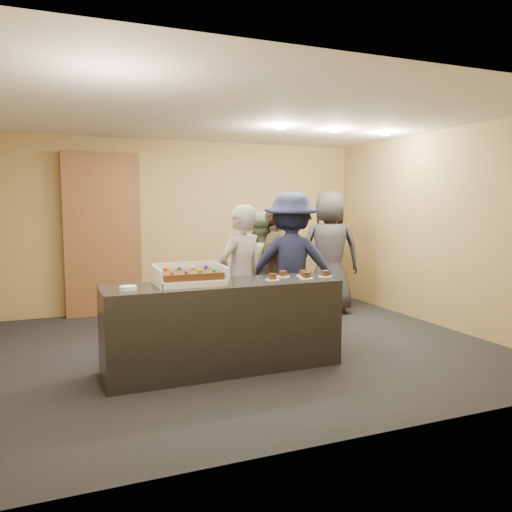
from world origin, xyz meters
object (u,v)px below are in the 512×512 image
at_px(sheet_cake, 191,275).
at_px(plate_stack, 128,288).
at_px(cake_box, 190,280).
at_px(person_sage_man, 258,269).
at_px(person_brown_extra, 275,268).
at_px(person_dark_suit, 330,252).
at_px(serving_counter, 223,326).
at_px(storage_cabinet, 103,235).
at_px(person_navy_man, 291,266).
at_px(person_server_grey, 241,279).

relative_size(sheet_cake, plate_stack, 3.62).
distance_m(cake_box, person_sage_man, 2.06).
bearing_deg(person_brown_extra, plate_stack, -9.79).
bearing_deg(person_dark_suit, serving_counter, 61.21).
bearing_deg(person_dark_suit, plate_stack, 53.57).
height_order(storage_cabinet, person_navy_man, storage_cabinet).
bearing_deg(storage_cabinet, person_navy_man, -47.08).
bearing_deg(person_navy_man, person_server_grey, 46.35).
bearing_deg(storage_cabinet, person_server_grey, -63.58).
bearing_deg(cake_box, person_brown_extra, 41.58).
bearing_deg(storage_cabinet, person_brown_extra, -38.61).
bearing_deg(person_server_grey, person_brown_extra, -156.96).
distance_m(plate_stack, person_dark_suit, 3.92).
xyz_separation_m(cake_box, person_brown_extra, (1.55, 1.37, -0.12)).
bearing_deg(serving_counter, person_navy_man, 34.83).
bearing_deg(person_server_grey, person_sage_man, -145.47).
bearing_deg(serving_counter, plate_stack, -174.13).
bearing_deg(person_sage_man, storage_cabinet, -50.97).
relative_size(storage_cabinet, person_server_grey, 1.46).
bearing_deg(sheet_cake, serving_counter, -0.00).
xyz_separation_m(plate_stack, person_navy_man, (2.14, 0.95, 0.00)).
relative_size(person_server_grey, person_navy_man, 0.92).
relative_size(person_sage_man, person_navy_man, 0.86).
height_order(person_server_grey, person_navy_man, person_navy_man).
bearing_deg(person_navy_man, person_dark_suit, -113.64).
distance_m(person_sage_man, person_navy_man, 0.74).
bearing_deg(person_sage_man, sheet_cake, 36.26).
xyz_separation_m(storage_cabinet, plate_stack, (-0.06, -3.19, -0.31)).
bearing_deg(person_brown_extra, cake_box, -2.98).
bearing_deg(serving_counter, sheet_cake, 179.42).
distance_m(storage_cabinet, person_dark_suit, 3.48).
relative_size(person_navy_man, person_dark_suit, 0.97).
relative_size(serving_counter, plate_stack, 15.05).
bearing_deg(person_server_grey, person_navy_man, 178.76).
xyz_separation_m(plate_stack, person_brown_extra, (2.17, 1.50, -0.09)).
height_order(plate_stack, person_server_grey, person_server_grey).
distance_m(sheet_cake, person_sage_man, 2.08).
height_order(storage_cabinet, sheet_cake, storage_cabinet).
bearing_deg(cake_box, person_sage_man, 48.42).
height_order(sheet_cake, person_navy_man, person_navy_man).
height_order(sheet_cake, person_brown_extra, person_brown_extra).
bearing_deg(serving_counter, person_dark_suit, 38.73).
distance_m(cake_box, sheet_cake, 0.06).
height_order(cake_box, person_navy_man, person_navy_man).
distance_m(person_server_grey, person_brown_extra, 1.22).
bearing_deg(storage_cabinet, cake_box, -79.53).
bearing_deg(person_brown_extra, person_server_grey, 2.47).
height_order(person_server_grey, person_sage_man, person_server_grey).
bearing_deg(serving_counter, cake_box, 175.15).
relative_size(person_server_grey, person_dark_suit, 0.89).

